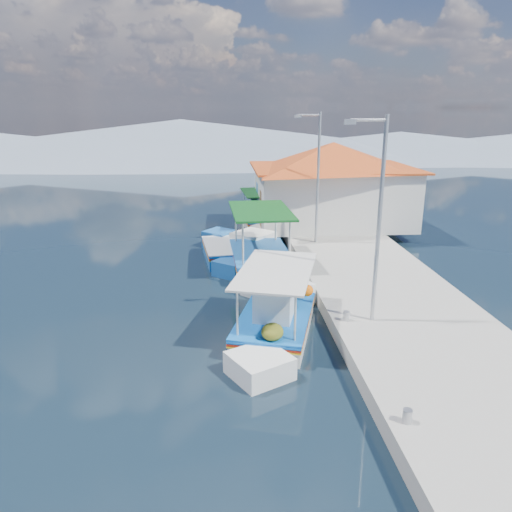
{
  "coord_description": "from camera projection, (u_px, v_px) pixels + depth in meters",
  "views": [
    {
      "loc": [
        0.1,
        -11.28,
        6.66
      ],
      "look_at": [
        1.39,
        6.26,
        1.3
      ],
      "focal_mm": 34.22,
      "sensor_mm": 36.0,
      "label": 1
    }
  ],
  "objects": [
    {
      "name": "caique_green_canopy",
      "position": [
        261.0,
        260.0,
        20.77
      ],
      "size": [
        2.55,
        7.84,
        2.93
      ],
      "rotation": [
        0.0,
        0.0,
        -0.04
      ],
      "color": "silver",
      "rests_on": "ground"
    },
    {
      "name": "lamp_post_near",
      "position": [
        377.0,
        211.0,
        13.8
      ],
      "size": [
        1.21,
        0.14,
        6.0
      ],
      "color": "#A5A8AD",
      "rests_on": "quay"
    },
    {
      "name": "caique_far",
      "position": [
        260.0,
        219.0,
        28.48
      ],
      "size": [
        2.17,
        6.4,
        2.25
      ],
      "rotation": [
        0.0,
        0.0,
        -0.07
      ],
      "color": "silver",
      "rests_on": "ground"
    },
    {
      "name": "main_caique",
      "position": [
        275.0,
        320.0,
        14.91
      ],
      "size": [
        3.28,
        6.79,
        2.32
      ],
      "rotation": [
        0.0,
        0.0,
        0.27
      ],
      "color": "silver",
      "rests_on": "ground"
    },
    {
      "name": "mountain_ridge",
      "position": [
        267.0,
        143.0,
        65.98
      ],
      "size": [
        171.4,
        96.0,
        5.5
      ],
      "color": "slate",
      "rests_on": "ground"
    },
    {
      "name": "bollards",
      "position": [
        324.0,
        280.0,
        17.78
      ],
      "size": [
        0.2,
        17.2,
        0.3
      ],
      "color": "#A5A8AD",
      "rests_on": "quay"
    },
    {
      "name": "harbor_building",
      "position": [
        332.0,
        182.0,
        26.63
      ],
      "size": [
        10.49,
        10.49,
        4.4
      ],
      "color": "silver",
      "rests_on": "quay"
    },
    {
      "name": "ground",
      "position": [
        221.0,
        375.0,
        12.7
      ],
      "size": [
        160.0,
        160.0,
        0.0
      ],
      "primitive_type": "plane",
      "color": "black",
      "rests_on": "ground"
    },
    {
      "name": "quay",
      "position": [
        373.0,
        282.0,
        18.76
      ],
      "size": [
        5.0,
        44.0,
        0.5
      ],
      "primitive_type": "cube",
      "color": "gray",
      "rests_on": "ground"
    },
    {
      "name": "lamp_post_far",
      "position": [
        316.0,
        171.0,
        22.38
      ],
      "size": [
        1.21,
        0.14,
        6.0
      ],
      "color": "#A5A8AD",
      "rests_on": "quay"
    },
    {
      "name": "caique_blue_hull",
      "position": [
        225.0,
        253.0,
        22.27
      ],
      "size": [
        2.25,
        6.05,
        1.08
      ],
      "rotation": [
        0.0,
        0.0,
        -0.12
      ],
      "color": "#1D5EAF",
      "rests_on": "ground"
    }
  ]
}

